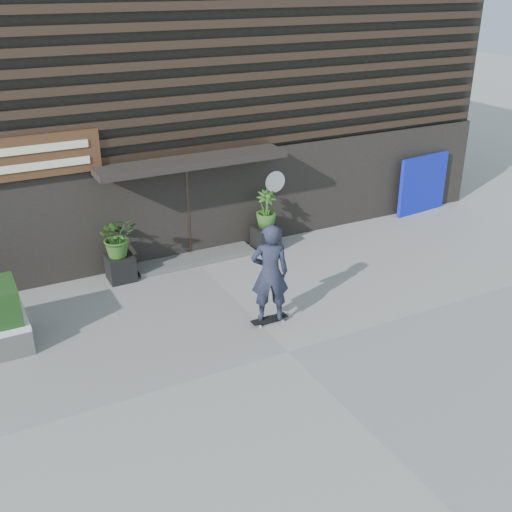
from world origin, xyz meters
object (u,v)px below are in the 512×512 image
planter_pot_right (266,238)px  blue_tarp (423,184)px  planter_pot_left (121,268)px  skateboarder (270,273)px

planter_pot_right → blue_tarp: (5.37, 0.30, 0.55)m
planter_pot_left → blue_tarp: bearing=1.9°
blue_tarp → skateboarder: 7.93m
blue_tarp → skateboarder: skateboarder is taller
planter_pot_left → planter_pot_right: 3.80m
blue_tarp → skateboarder: bearing=-159.6°
skateboarder → planter_pot_right: bearing=62.7°
planter_pot_left → blue_tarp: (9.17, 0.30, 0.55)m
blue_tarp → planter_pot_right: bearing=176.7°
planter_pot_left → skateboarder: bearing=-57.5°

